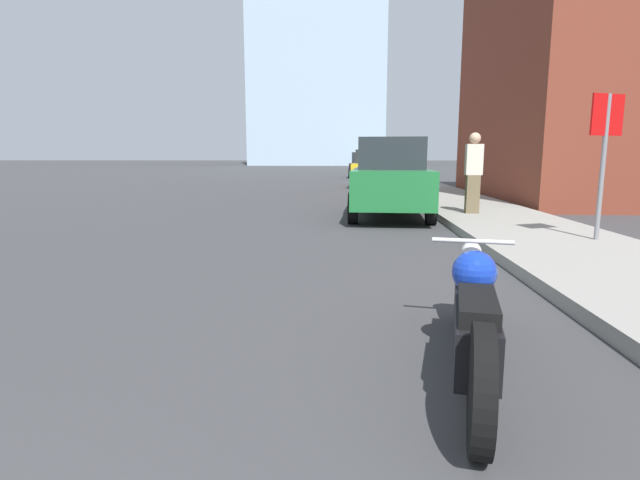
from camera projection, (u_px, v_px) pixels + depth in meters
sidewalk at (390, 174)px, 39.06m from camera, size 2.45×240.00×0.15m
motorcycle at (474, 315)px, 3.24m from camera, size 0.77×2.44×0.76m
parked_car_green at (390, 179)px, 11.59m from camera, size 1.97×4.41×1.81m
parked_car_yellow at (372, 168)px, 23.48m from camera, size 2.01×4.26×1.72m
parked_car_black at (363, 165)px, 33.94m from camera, size 2.04×4.05×1.70m
stop_sign at (605, 141)px, 7.36m from camera, size 0.57×0.26×2.15m
pedestrian at (473, 172)px, 11.01m from camera, size 0.36×0.25×1.77m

